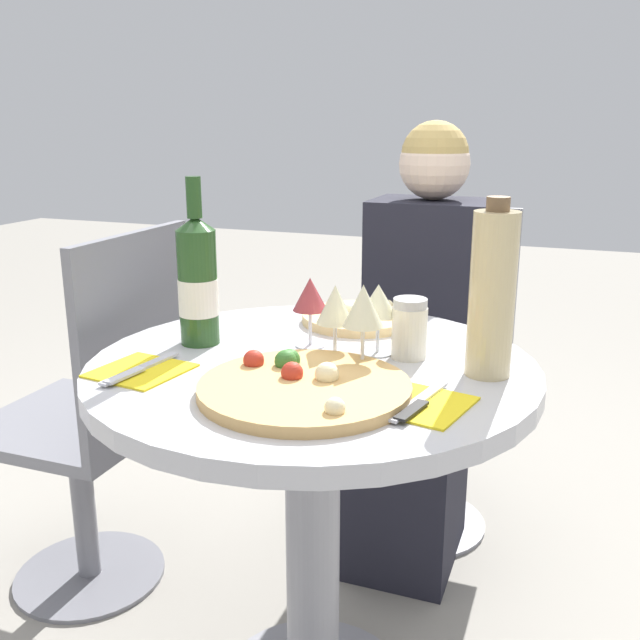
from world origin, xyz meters
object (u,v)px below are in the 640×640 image
(chair_behind_diner, at_px, (431,375))
(tall_carafe, at_px, (492,294))
(dining_table, at_px, (313,449))
(pizza_large, at_px, (303,386))
(wine_bottle, at_px, (198,282))
(chair_empty_side, at_px, (99,424))
(seated_diner, at_px, (420,364))

(chair_behind_diner, height_order, tall_carafe, tall_carafe)
(chair_behind_diner, relative_size, tall_carafe, 3.03)
(dining_table, distance_m, tall_carafe, 0.46)
(dining_table, xyz_separation_m, chair_behind_diner, (0.06, 0.82, -0.12))
(dining_table, xyz_separation_m, tall_carafe, (0.32, 0.04, 0.33))
(chair_behind_diner, bearing_deg, pizza_large, 88.96)
(pizza_large, bearing_deg, dining_table, 105.93)
(chair_behind_diner, distance_m, wine_bottle, 0.95)
(chair_empty_side, relative_size, tall_carafe, 3.03)
(chair_behind_diner, relative_size, seated_diner, 0.79)
(chair_behind_diner, xyz_separation_m, wine_bottle, (-0.32, -0.79, 0.43))
(dining_table, relative_size, tall_carafe, 2.68)
(dining_table, bearing_deg, chair_behind_diner, 85.72)
(dining_table, xyz_separation_m, pizza_large, (0.04, -0.15, 0.19))
(chair_empty_side, relative_size, pizza_large, 2.68)
(chair_empty_side, distance_m, wine_bottle, 0.60)
(chair_behind_diner, xyz_separation_m, chair_empty_side, (-0.70, -0.65, 0.00))
(tall_carafe, bearing_deg, seated_diner, 112.33)
(pizza_large, bearing_deg, seated_diner, 88.76)
(dining_table, height_order, tall_carafe, tall_carafe)
(chair_empty_side, distance_m, tall_carafe, 1.07)
(wine_bottle, bearing_deg, chair_behind_diner, 68.32)
(seated_diner, xyz_separation_m, chair_empty_side, (-0.70, -0.49, -0.08))
(dining_table, relative_size, seated_diner, 0.70)
(dining_table, bearing_deg, wine_bottle, 173.70)
(pizza_large, relative_size, wine_bottle, 1.06)
(chair_behind_diner, distance_m, seated_diner, 0.18)
(seated_diner, bearing_deg, wine_bottle, 63.62)
(chair_empty_side, height_order, wine_bottle, wine_bottle)
(chair_empty_side, bearing_deg, dining_table, -105.12)
(seated_diner, height_order, tall_carafe, seated_diner)
(seated_diner, distance_m, wine_bottle, 0.79)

